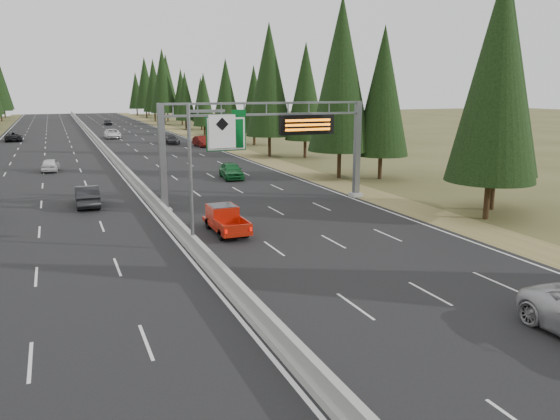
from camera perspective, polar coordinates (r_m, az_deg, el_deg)
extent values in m
cube|color=black|center=(84.53, -17.91, 5.97)|extent=(32.00, 260.00, 0.08)
cube|color=olive|center=(87.75, -6.20, 6.72)|extent=(3.60, 260.00, 0.06)
cube|color=gray|center=(84.51, -17.92, 6.10)|extent=(0.70, 260.00, 0.30)
cube|color=gray|center=(84.47, -17.94, 6.37)|extent=(0.30, 260.00, 0.60)
cube|color=slate|center=(39.74, -12.17, 5.24)|extent=(0.45, 0.45, 7.80)
cube|color=gray|center=(40.37, -11.92, -0.04)|extent=(0.90, 0.90, 0.30)
cube|color=slate|center=(45.31, 8.05, 6.27)|extent=(0.45, 0.45, 7.80)
cube|color=gray|center=(45.86, 7.91, 1.61)|extent=(0.90, 0.90, 0.30)
cube|color=slate|center=(41.60, -1.43, 11.11)|extent=(15.85, 0.35, 0.16)
cube|color=slate|center=(41.63, -1.42, 9.96)|extent=(15.85, 0.35, 0.16)
cube|color=#054C19|center=(40.41, -5.66, 7.93)|extent=(3.00, 0.10, 2.50)
cube|color=silver|center=(40.35, -5.63, 7.93)|extent=(2.85, 0.02, 2.35)
cube|color=#054C19|center=(40.62, -4.34, 10.10)|extent=(1.10, 0.10, 0.45)
cube|color=black|center=(42.66, 2.83, 8.89)|extent=(4.50, 0.40, 1.50)
cube|color=orange|center=(42.45, 2.96, 9.35)|extent=(3.80, 0.02, 0.18)
cube|color=orange|center=(42.47, 2.95, 8.87)|extent=(3.80, 0.02, 0.18)
cube|color=orange|center=(42.49, 2.95, 8.40)|extent=(3.80, 0.02, 0.18)
cylinder|color=slate|center=(29.95, -9.32, 3.23)|extent=(0.20, 0.20, 8.00)
cube|color=gray|center=(30.81, -9.06, -3.94)|extent=(0.50, 0.50, 0.20)
cube|color=slate|center=(29.83, -7.67, 10.21)|extent=(2.00, 0.15, 0.15)
cube|color=silver|center=(30.00, -6.06, 8.16)|extent=(1.50, 0.06, 1.80)
cylinder|color=black|center=(40.27, 20.81, 0.98)|extent=(0.40, 0.40, 2.67)
cone|color=black|center=(39.58, 21.77, 12.91)|extent=(6.01, 6.01, 14.03)
cylinder|color=black|center=(43.57, 21.29, 1.75)|extent=(0.40, 0.40, 2.65)
cone|color=black|center=(42.92, 22.18, 12.67)|extent=(5.96, 5.96, 13.91)
cylinder|color=black|center=(55.22, 6.19, 4.75)|extent=(0.40, 0.40, 2.82)
cone|color=black|center=(54.74, 6.42, 13.93)|extent=(6.35, 6.35, 14.81)
cylinder|color=black|center=(55.59, 10.41, 4.43)|extent=(0.40, 0.40, 2.38)
cone|color=black|center=(55.06, 10.72, 12.11)|extent=(5.35, 5.35, 12.49)
cylinder|color=black|center=(73.01, -1.10, 6.68)|extent=(0.40, 0.40, 2.76)
cone|color=black|center=(72.63, -1.13, 13.47)|extent=(6.21, 6.21, 14.49)
cylinder|color=black|center=(71.93, 2.63, 6.42)|extent=(0.40, 0.40, 2.35)
cone|color=black|center=(71.52, 2.69, 12.28)|extent=(5.29, 5.29, 12.34)
cylinder|color=black|center=(89.40, -5.57, 7.52)|extent=(0.40, 0.40, 2.18)
cone|color=black|center=(89.06, -5.67, 11.89)|extent=(4.90, 4.90, 11.44)
cylinder|color=black|center=(88.40, -2.70, 7.45)|extent=(0.40, 0.40, 2.01)
cone|color=black|center=(88.07, -2.75, 11.52)|extent=(4.52, 4.52, 10.54)
cylinder|color=black|center=(106.41, -7.87, 8.18)|extent=(0.40, 0.40, 1.90)
cone|color=black|center=(106.13, -7.97, 11.38)|extent=(4.27, 4.27, 9.97)
cylinder|color=black|center=(107.74, -5.91, 8.28)|extent=(0.40, 0.40, 1.88)
cone|color=black|center=(107.47, -5.98, 11.41)|extent=(4.23, 4.23, 9.87)
cylinder|color=black|center=(124.53, -9.78, 8.77)|extent=(0.40, 0.40, 2.01)
cone|color=black|center=(124.29, -9.89, 11.65)|extent=(4.52, 4.52, 10.55)
cylinder|color=black|center=(122.95, -8.17, 8.73)|extent=(0.40, 0.40, 1.82)
cone|color=black|center=(122.72, -8.26, 11.38)|extent=(4.10, 4.10, 9.56)
cylinder|color=black|center=(141.79, -11.97, 9.32)|extent=(0.40, 0.40, 2.98)
cone|color=black|center=(141.61, -12.15, 13.08)|extent=(6.71, 6.71, 15.66)
cylinder|color=black|center=(139.76, -10.17, 9.19)|extent=(0.40, 0.40, 2.20)
cone|color=black|center=(139.54, -10.29, 12.00)|extent=(4.95, 4.95, 11.55)
cylinder|color=black|center=(156.42, -12.92, 9.50)|extent=(0.40, 0.40, 2.70)
cone|color=black|center=(156.24, -13.07, 12.59)|extent=(6.08, 6.08, 14.18)
cylinder|color=black|center=(157.27, -11.64, 9.61)|extent=(0.40, 0.40, 2.90)
cone|color=black|center=(157.10, -11.79, 12.91)|extent=(6.53, 6.53, 15.25)
cylinder|color=black|center=(177.27, -13.76, 9.82)|extent=(0.40, 0.40, 2.95)
cone|color=black|center=(177.13, -13.92, 12.79)|extent=(6.63, 6.63, 15.47)
cylinder|color=black|center=(177.24, -12.70, 9.74)|extent=(0.40, 0.40, 2.14)
cone|color=black|center=(177.08, -12.81, 11.90)|extent=(4.82, 4.82, 11.25)
cylinder|color=black|center=(192.65, -14.70, 9.87)|extent=(0.40, 0.40, 2.30)
cone|color=black|center=(192.50, -14.82, 12.00)|extent=(5.17, 5.17, 12.07)
cylinder|color=black|center=(192.71, -13.54, 9.95)|extent=(0.40, 0.40, 2.43)
cone|color=black|center=(192.56, -13.65, 12.20)|extent=(5.47, 5.47, 12.77)
cylinder|color=black|center=(173.47, -27.11, 8.75)|extent=(0.40, 0.40, 2.85)
cylinder|color=black|center=(192.67, -26.80, 8.98)|extent=(0.40, 0.40, 2.57)
cone|color=black|center=(192.53, -27.04, 11.37)|extent=(5.79, 5.79, 13.51)
cylinder|color=black|center=(32.43, -6.14, -2.55)|extent=(0.27, 0.71, 0.71)
cylinder|color=black|center=(32.86, -3.62, -2.30)|extent=(0.27, 0.71, 0.71)
cylinder|color=black|center=(35.16, -7.49, -1.40)|extent=(0.27, 0.71, 0.71)
cylinder|color=black|center=(35.56, -5.15, -1.18)|extent=(0.27, 0.71, 0.71)
cube|color=#B31C0B|center=(34.00, -5.65, -1.60)|extent=(1.77, 4.96, 0.27)
cube|color=#B31C0B|center=(34.60, -6.05, -0.31)|extent=(1.68, 1.95, 0.97)
cube|color=black|center=(34.54, -6.06, 0.12)|extent=(1.50, 1.68, 0.49)
cube|color=#B31C0B|center=(32.46, -6.39, -1.74)|extent=(0.09, 2.12, 0.53)
cube|color=#B31C0B|center=(32.94, -3.58, -1.47)|extent=(0.09, 2.12, 0.53)
cube|color=#B31C0B|center=(31.71, -4.40, -2.04)|extent=(1.77, 0.09, 0.53)
imported|color=#16622B|center=(54.71, -5.12, 4.14)|extent=(2.38, 4.92, 1.62)
imported|color=#580F0C|center=(85.78, -8.14, 7.11)|extent=(2.03, 5.01, 1.62)
imported|color=black|center=(90.61, -11.28, 7.19)|extent=(2.10, 4.68, 1.33)
imported|color=white|center=(104.05, -17.10, 7.62)|extent=(2.92, 5.94, 1.62)
imported|color=black|center=(142.44, -17.55, 8.73)|extent=(1.86, 4.09, 1.36)
imported|color=black|center=(44.06, -19.50, 1.41)|extent=(1.73, 4.85, 1.59)
imported|color=silver|center=(64.31, -22.87, 4.37)|extent=(2.08, 4.28, 1.41)
imported|color=black|center=(104.61, -26.10, 6.94)|extent=(3.08, 6.09, 1.65)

